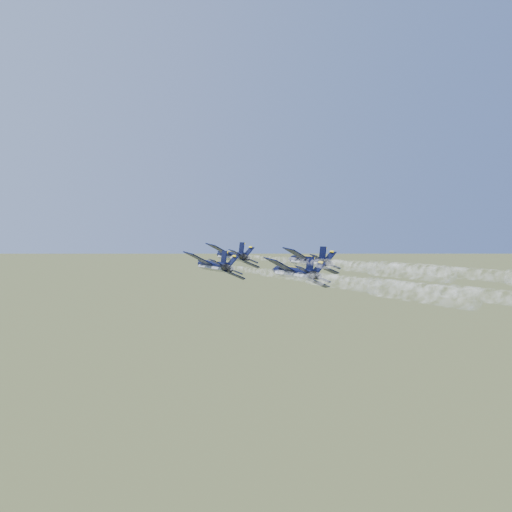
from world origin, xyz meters
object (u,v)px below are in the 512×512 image
jet_lead (231,256)px  jet_slot (294,272)px  jet_right (308,260)px  jet_left (213,265)px

jet_lead → jet_slot: size_ratio=1.00×
jet_lead → jet_right: size_ratio=1.00×
jet_lead → jet_right: 16.62m
jet_left → jet_slot: same height
jet_slot → jet_lead: bearing=90.8°
jet_right → jet_slot: bearing=-126.4°
jet_left → jet_right: bearing=-1.1°
jet_slot → jet_right: bearing=53.6°
jet_lead → jet_right: bearing=-53.3°
jet_left → jet_slot: (6.75, -14.52, 0.00)m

